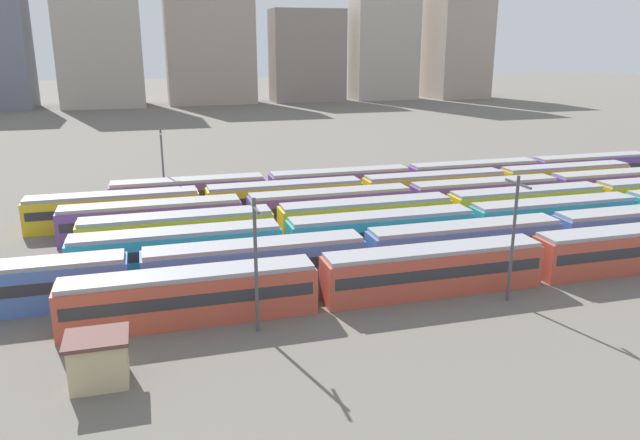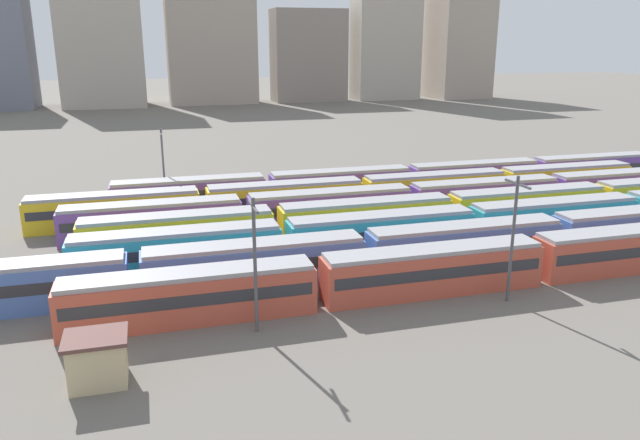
{
  "view_description": "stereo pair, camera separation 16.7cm",
  "coord_description": "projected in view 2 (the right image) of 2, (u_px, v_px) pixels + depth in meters",
  "views": [
    {
      "loc": [
        -1.64,
        -41.31,
        19.2
      ],
      "look_at": [
        14.7,
        15.6,
        2.04
      ],
      "focal_mm": 34.47,
      "sensor_mm": 36.0,
      "label": 1
    },
    {
      "loc": [
        -1.48,
        -41.35,
        19.2
      ],
      "look_at": [
        14.7,
        15.6,
        2.04
      ],
      "focal_mm": 34.47,
      "sensor_mm": 36.0,
      "label": 2
    }
  ],
  "objects": [
    {
      "name": "distant_building_3",
      "position": [
        308.0,
        56.0,
        205.09
      ],
      "size": [
        24.08,
        12.42,
        29.79
      ],
      "primitive_type": "cube",
      "color": "gray",
      "rests_on": "ground_plane"
    },
    {
      "name": "train_track_3",
      "position": [
        449.0,
        211.0,
        65.45
      ],
      "size": [
        74.7,
        3.06,
        3.75
      ],
      "color": "yellow",
      "rests_on": "ground_plane"
    },
    {
      "name": "distant_building_4",
      "position": [
        386.0,
        20.0,
        209.05
      ],
      "size": [
        22.09,
        12.48,
        53.17
      ],
      "primitive_type": "cube",
      "color": "#B2A899",
      "rests_on": "ground_plane"
    },
    {
      "name": "train_track_1",
      "position": [
        555.0,
        235.0,
        57.3
      ],
      "size": [
        112.5,
        3.06,
        3.75
      ],
      "color": "#4C70BC",
      "rests_on": "ground_plane"
    },
    {
      "name": "distant_building_1",
      "position": [
        100.0,
        32.0,
        185.92
      ],
      "size": [
        24.44,
        19.97,
        44.34
      ],
      "primitive_type": "cube",
      "color": "#B2A899",
      "rests_on": "ground_plane"
    },
    {
      "name": "distant_building_5",
      "position": [
        457.0,
        45.0,
        218.5
      ],
      "size": [
        18.78,
        21.39,
        36.92
      ],
      "primitive_type": "cube",
      "color": "#A89989",
      "rests_on": "ground_plane"
    },
    {
      "name": "train_track_4",
      "position": [
        410.0,
        201.0,
        69.66
      ],
      "size": [
        74.7,
        3.06,
        3.75
      ],
      "color": "#6B429E",
      "rests_on": "ground_plane"
    },
    {
      "name": "train_track_2",
      "position": [
        553.0,
        217.0,
        63.03
      ],
      "size": [
        93.6,
        3.06,
        3.75
      ],
      "color": "teal",
      "rests_on": "ground_plane"
    },
    {
      "name": "catenary_pole_1",
      "position": [
        163.0,
        163.0,
        74.27
      ],
      "size": [
        0.24,
        3.2,
        9.36
      ],
      "color": "#4C4C51",
      "rests_on": "ground_plane"
    },
    {
      "name": "catenary_pole_2",
      "position": [
        255.0,
        259.0,
        40.98
      ],
      "size": [
        0.24,
        3.2,
        9.51
      ],
      "color": "#4C4C51",
      "rests_on": "ground_plane"
    },
    {
      "name": "train_track_5",
      "position": [
        363.0,
        193.0,
        73.45
      ],
      "size": [
        74.7,
        3.06,
        3.75
      ],
      "color": "yellow",
      "rests_on": "ground_plane"
    },
    {
      "name": "catenary_pole_0",
      "position": [
        513.0,
        233.0,
        45.92
      ],
      "size": [
        0.24,
        3.2,
        9.85
      ],
      "color": "#4C4C51",
      "rests_on": "ground_plane"
    },
    {
      "name": "ground_plane",
      "position": [
        172.0,
        252.0,
        58.35
      ],
      "size": [
        600.0,
        600.0,
        0.0
      ],
      "primitive_type": "plane",
      "color": "#666059"
    },
    {
      "name": "distant_building_2",
      "position": [
        211.0,
        42.0,
        195.42
      ],
      "size": [
        27.65,
        14.32,
        38.74
      ],
      "primitive_type": "cube",
      "color": "#A89989",
      "rests_on": "ground_plane"
    },
    {
      "name": "signal_hut",
      "position": [
        97.0,
        359.0,
        35.55
      ],
      "size": [
        3.6,
        3.0,
        3.04
      ],
      "color": "#C6B284",
      "rests_on": "ground_plane"
    },
    {
      "name": "train_track_6",
      "position": [
        409.0,
        180.0,
        80.44
      ],
      "size": [
        74.7,
        3.06,
        3.75
      ],
      "color": "#6B429E",
      "rests_on": "ground_plane"
    }
  ]
}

